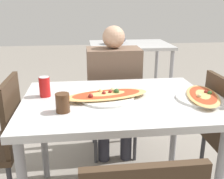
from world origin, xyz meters
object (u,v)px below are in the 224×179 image
object	(u,v)px
drink_glass	(63,103)
pizza_second	(203,97)
soda_can	(45,87)
chair_far_seated	(112,98)
pizza_main	(107,96)
person_seated	(114,83)
dining_table	(117,112)

from	to	relation	value
drink_glass	pizza_second	xyz separation A→B (m)	(0.82, 0.09, -0.03)
soda_can	chair_far_seated	bearing A→B (deg)	52.26
pizza_main	pizza_second	xyz separation A→B (m)	(0.57, -0.08, -0.00)
drink_glass	pizza_second	size ratio (longest dim) A/B	0.24
person_seated	pizza_main	world-z (taller)	person_seated
dining_table	pizza_second	bearing A→B (deg)	-7.42
soda_can	drink_glass	xyz separation A→B (m)	(0.12, -0.26, -0.01)
dining_table	drink_glass	xyz separation A→B (m)	(-0.31, -0.16, 0.13)
person_seated	soda_can	xyz separation A→B (m)	(-0.49, -0.52, 0.15)
chair_far_seated	soda_can	distance (m)	0.87
person_seated	soda_can	bearing A→B (deg)	46.67
chair_far_seated	soda_can	world-z (taller)	soda_can
person_seated	pizza_main	xyz separation A→B (m)	(-0.12, -0.61, 0.11)
soda_can	person_seated	bearing A→B (deg)	46.67
dining_table	chair_far_seated	size ratio (longest dim) A/B	1.27
pizza_main	pizza_second	world-z (taller)	pizza_main
pizza_main	soda_can	distance (m)	0.39
dining_table	chair_far_seated	distance (m)	0.76
dining_table	person_seated	bearing A→B (deg)	84.72
dining_table	pizza_second	distance (m)	0.52
pizza_second	soda_can	bearing A→B (deg)	170.00
dining_table	soda_can	distance (m)	0.47
dining_table	person_seated	size ratio (longest dim) A/B	0.99
dining_table	soda_can	world-z (taller)	soda_can
person_seated	drink_glass	xyz separation A→B (m)	(-0.37, -0.78, 0.14)
chair_far_seated	pizza_main	distance (m)	0.78
person_seated	drink_glass	world-z (taller)	person_seated
dining_table	soda_can	size ratio (longest dim) A/B	9.08
dining_table	person_seated	world-z (taller)	person_seated
dining_table	chair_far_seated	xyz separation A→B (m)	(0.06, 0.74, -0.18)
chair_far_seated	person_seated	xyz separation A→B (m)	(-0.00, -0.11, 0.18)
pizza_main	chair_far_seated	bearing A→B (deg)	80.72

